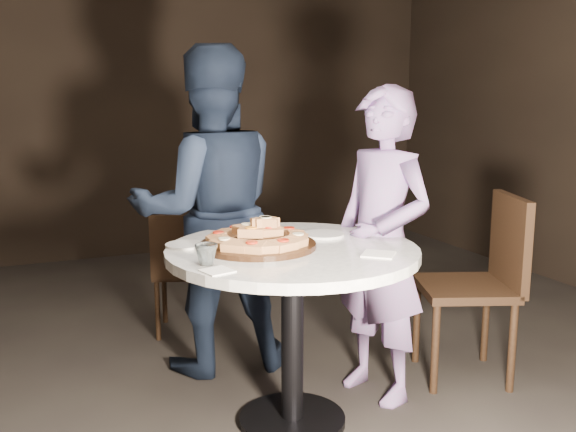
{
  "coord_description": "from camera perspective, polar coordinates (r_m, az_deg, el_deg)",
  "views": [
    {
      "loc": [
        -0.99,
        -2.51,
        1.49
      ],
      "look_at": [
        0.1,
        0.04,
        0.96
      ],
      "focal_mm": 40.0,
      "sensor_mm": 36.0,
      "label": 1
    }
  ],
  "objects": [
    {
      "name": "water_glass",
      "position": [
        2.53,
        -7.27,
        -3.41
      ],
      "size": [
        0.09,
        0.09,
        0.08
      ],
      "primitive_type": "imported",
      "rotation": [
        0.0,
        0.0,
        0.02
      ],
      "color": "silver",
      "rests_on": "table"
    },
    {
      "name": "chair_far",
      "position": [
        4.02,
        -9.28,
        -4.33
      ],
      "size": [
        0.48,
        0.49,
        0.79
      ],
      "rotation": [
        0.0,
        0.0,
        2.79
      ],
      "color": "black",
      "rests_on": "ground"
    },
    {
      "name": "napkin_far",
      "position": [
        2.7,
        8.06,
        -3.38
      ],
      "size": [
        0.18,
        0.18,
        0.01
      ],
      "primitive_type": "cube",
      "rotation": [
        0.0,
        0.0,
        -0.71
      ],
      "color": "white",
      "rests_on": "table"
    },
    {
      "name": "napkin_near",
      "position": [
        2.44,
        -6.32,
        -4.87
      ],
      "size": [
        0.13,
        0.13,
        0.01
      ],
      "primitive_type": "cube",
      "rotation": [
        0.0,
        0.0,
        0.26
      ],
      "color": "white",
      "rests_on": "table"
    },
    {
      "name": "floor",
      "position": [
        3.08,
        -1.52,
        -18.15
      ],
      "size": [
        7.0,
        7.0,
        0.0
      ],
      "primitive_type": "plane",
      "color": "black",
      "rests_on": "ground"
    },
    {
      "name": "serving_board",
      "position": [
        2.8,
        -2.67,
        -2.6
      ],
      "size": [
        0.55,
        0.55,
        0.02
      ],
      "primitive_type": "cylinder",
      "rotation": [
        0.0,
        0.0,
        -0.08
      ],
      "color": "black",
      "rests_on": "table"
    },
    {
      "name": "chair_right",
      "position": [
        3.52,
        17.04,
        -4.94
      ],
      "size": [
        0.61,
        0.6,
        0.98
      ],
      "rotation": [
        0.0,
        0.0,
        -1.93
      ],
      "color": "black",
      "rests_on": "ground"
    },
    {
      "name": "focaccia_pile",
      "position": [
        2.79,
        -2.6,
        -1.69
      ],
      "size": [
        0.45,
        0.45,
        0.12
      ],
      "rotation": [
        0.0,
        0.0,
        0.28
      ],
      "color": "#A76E40",
      "rests_on": "serving_board"
    },
    {
      "name": "plate_right",
      "position": [
        3.04,
        3.17,
        -1.65
      ],
      "size": [
        0.24,
        0.24,
        0.01
      ],
      "primitive_type": "cylinder",
      "rotation": [
        0.0,
        0.0,
        0.26
      ],
      "color": "white",
      "rests_on": "table"
    },
    {
      "name": "diner_navy",
      "position": [
        3.46,
        -7.02,
        0.4
      ],
      "size": [
        0.91,
        0.75,
        1.75
      ],
      "primitive_type": "imported",
      "rotation": [
        0.0,
        0.0,
        3.04
      ],
      "color": "black",
      "rests_on": "ground"
    },
    {
      "name": "plate_left",
      "position": [
        2.86,
        -9.14,
        -2.55
      ],
      "size": [
        0.2,
        0.2,
        0.01
      ],
      "primitive_type": "cylinder",
      "rotation": [
        0.0,
        0.0,
        0.18
      ],
      "color": "white",
      "rests_on": "table"
    },
    {
      "name": "table",
      "position": [
        2.85,
        0.4,
        -5.81
      ],
      "size": [
        1.16,
        1.16,
        0.83
      ],
      "rotation": [
        0.0,
        0.0,
        -0.05
      ],
      "color": "black",
      "rests_on": "ground"
    },
    {
      "name": "diner_teal",
      "position": [
        3.15,
        8.3,
        -2.59
      ],
      "size": [
        0.51,
        0.64,
        1.54
      ],
      "primitive_type": "imported",
      "rotation": [
        0.0,
        0.0,
        -1.28
      ],
      "color": "slate",
      "rests_on": "ground"
    }
  ]
}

